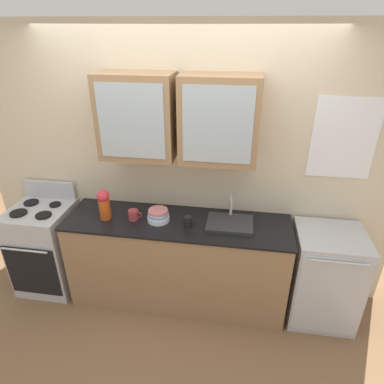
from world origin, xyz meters
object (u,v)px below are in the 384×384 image
object	(u,v)px
stove_range	(47,247)
cup_near_sink	(188,221)
sink_faucet	(230,222)
bowl_stack	(158,215)
cup_near_bowls	(134,215)
dishwasher	(324,276)
vase	(104,204)

from	to	relation	value
stove_range	cup_near_sink	xyz separation A→B (m)	(1.48, -0.06, 0.50)
sink_faucet	cup_near_sink	size ratio (longest dim) A/B	3.73
bowl_stack	cup_near_bowls	xyz separation A→B (m)	(-0.23, -0.02, -0.01)
bowl_stack	dishwasher	size ratio (longest dim) A/B	0.22
stove_range	cup_near_bowls	bearing A→B (deg)	-1.59
vase	bowl_stack	bearing A→B (deg)	4.08
sink_faucet	bowl_stack	world-z (taller)	sink_faucet
dishwasher	cup_near_bowls	bearing A→B (deg)	-179.25
stove_range	bowl_stack	bearing A→B (deg)	-0.48
stove_range	dishwasher	bearing A→B (deg)	-0.09
vase	cup_near_sink	size ratio (longest dim) A/B	2.64
dishwasher	bowl_stack	bearing A→B (deg)	-179.78
cup_near_sink	cup_near_bowls	distance (m)	0.51
vase	cup_near_bowls	size ratio (longest dim) A/B	2.27
stove_range	cup_near_sink	size ratio (longest dim) A/B	9.98
stove_range	cup_near_bowls	xyz separation A→B (m)	(0.97, -0.03, 0.49)
vase	cup_near_sink	xyz separation A→B (m)	(0.77, -0.02, -0.10)
sink_faucet	dishwasher	bearing A→B (deg)	-1.77
cup_near_sink	vase	bearing A→B (deg)	178.52
stove_range	dishwasher	xyz separation A→B (m)	(2.72, -0.00, -0.01)
cup_near_sink	dishwasher	bearing A→B (deg)	2.79
sink_faucet	vase	xyz separation A→B (m)	(-1.13, -0.07, 0.13)
dishwasher	sink_faucet	bearing A→B (deg)	178.23
sink_faucet	cup_near_sink	bearing A→B (deg)	-166.41
vase	sink_faucet	bearing A→B (deg)	3.42
sink_faucet	cup_near_bowls	bearing A→B (deg)	-176.72
stove_range	dishwasher	distance (m)	2.72
sink_faucet	bowl_stack	size ratio (longest dim) A/B	2.04
vase	dishwasher	bearing A→B (deg)	1.16
cup_near_bowls	dishwasher	size ratio (longest dim) A/B	0.14
cup_near_bowls	vase	bearing A→B (deg)	-176.10
stove_range	cup_near_bowls	distance (m)	1.09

